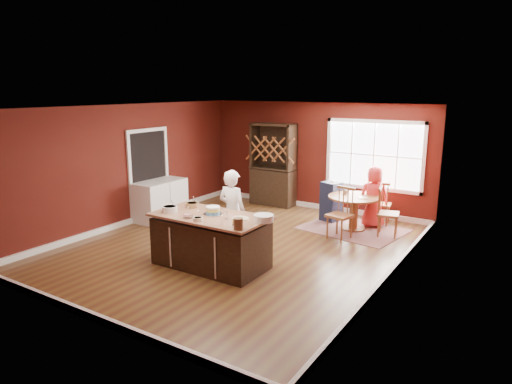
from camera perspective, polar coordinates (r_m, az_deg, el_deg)
room_shell at (r=8.69m, az=-2.28°, el=1.62°), size 7.00×7.00×7.00m
window at (r=11.11m, az=14.53°, el=4.48°), size 2.36×0.10×1.66m
doorway at (r=11.10m, az=-13.21°, el=2.05°), size 0.08×1.26×2.13m
kitchen_island at (r=7.99m, az=-5.68°, el=-6.21°), size 2.01×1.05×0.92m
dining_table at (r=10.16m, az=12.14°, el=-1.71°), size 1.12×1.12×0.75m
baker at (r=8.44m, az=-2.96°, el=-2.56°), size 0.60×0.40×1.60m
layer_cake at (r=7.87m, az=-5.41°, el=-2.31°), size 0.34×0.34×0.14m
bowl_blue at (r=8.13m, az=-10.73°, el=-2.12°), size 0.27×0.27×0.11m
bowl_yellow at (r=8.38m, az=-8.00°, el=-1.63°), size 0.24×0.24×0.09m
bowl_pink at (r=7.73m, az=-8.53°, el=-2.99°), size 0.17×0.17×0.06m
bowl_olive at (r=7.53m, az=-7.28°, el=-3.38°), size 0.16×0.16×0.06m
drinking_glass at (r=7.58m, az=-3.80°, el=-2.82°), size 0.08×0.08×0.15m
dinner_plate at (r=7.59m, az=-1.98°, el=-3.32°), size 0.28×0.28×0.02m
white_tub at (r=7.43m, az=0.97°, el=-3.28°), size 0.33×0.33×0.11m
stoneware_crock at (r=7.01m, az=-2.24°, el=-3.99°), size 0.15×0.15×0.18m
toy_figurine at (r=7.24m, az=-2.79°, el=-3.87°), size 0.05×0.05×0.08m
rug at (r=10.31m, az=12.00°, el=-4.55°), size 2.30×1.91×0.01m
chair_east at (r=9.89m, az=16.22°, el=-2.38°), size 0.51×0.52×1.06m
chair_south at (r=9.49m, az=10.43°, el=-2.62°), size 0.54×0.52×1.09m
chair_north at (r=10.71m, az=15.37°, el=-1.27°), size 0.49×0.47×1.02m
seated_woman at (r=10.44m, az=14.50°, el=-0.59°), size 0.80×0.74×1.37m
high_chair at (r=10.76m, az=9.38°, el=-1.06°), size 0.48×0.48×0.97m
toddler at (r=10.69m, az=9.10°, el=0.65°), size 0.18×0.14×0.26m
table_plate at (r=9.98m, az=13.23°, el=-0.72°), size 0.19×0.19×0.01m
table_cup at (r=10.32m, az=11.15°, el=0.08°), size 0.13×0.13×0.10m
hutch at (r=12.00m, az=2.14°, el=3.44°), size 1.18×0.49×2.15m
washer at (r=10.77m, az=-13.03°, el=-1.33°), size 0.64×0.62×0.93m
dryer at (r=11.21m, az=-10.71°, el=-0.66°), size 0.64×0.62×0.92m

